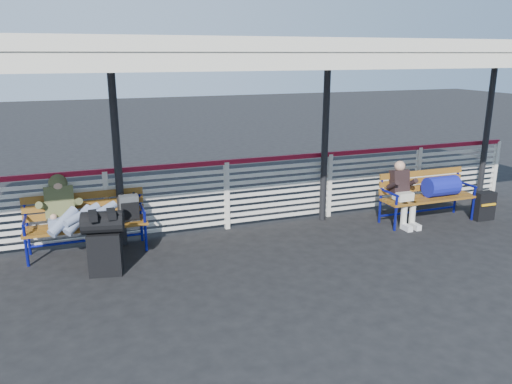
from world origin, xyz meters
name	(u,v)px	position (x,y,z in m)	size (l,w,h in m)	color
ground	(267,271)	(0.00, 0.00, 0.00)	(60.00, 60.00, 0.00)	black
fence	(227,192)	(0.00, 1.90, 0.66)	(12.08, 0.08, 1.24)	silver
canopy	(246,49)	(0.00, 0.87, 3.04)	(12.60, 3.60, 3.16)	silver
luggage_stack	(104,240)	(-2.14, 0.69, 0.50)	(0.60, 0.41, 0.92)	black
bench_left	(96,215)	(-2.19, 1.63, 0.58)	(1.80, 0.56, 0.92)	brown
bench_right	(434,189)	(3.69, 1.02, 0.61)	(1.80, 0.56, 0.92)	brown
traveler_man	(75,213)	(-2.49, 1.30, 0.74)	(0.93, 1.50, 0.77)	#7E8DAA
companion_person	(403,193)	(3.00, 1.02, 0.60)	(0.32, 0.66, 1.15)	beige
suitcase_side	(484,206)	(4.60, 0.72, 0.26)	(0.38, 0.24, 0.53)	black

